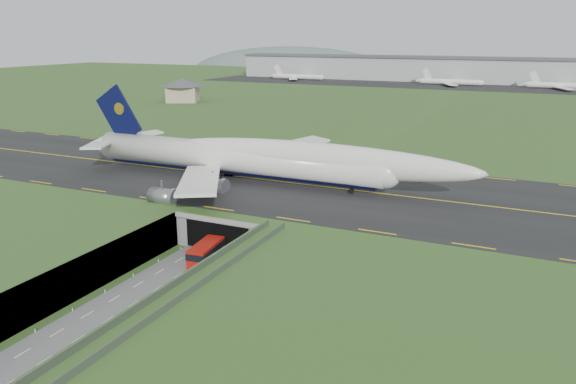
% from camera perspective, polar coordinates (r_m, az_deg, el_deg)
% --- Properties ---
extents(ground, '(900.00, 900.00, 0.00)m').
position_cam_1_polar(ground, '(88.65, -9.91, -7.76)').
color(ground, '#345321').
rests_on(ground, ground).
extents(airfield_deck, '(800.00, 800.00, 6.00)m').
position_cam_1_polar(airfield_deck, '(87.50, -10.00, -5.96)').
color(airfield_deck, gray).
rests_on(airfield_deck, ground).
extents(trench_road, '(12.00, 75.00, 0.20)m').
position_cam_1_polar(trench_road, '(83.15, -12.87, -9.50)').
color(trench_road, slate).
rests_on(trench_road, ground).
extents(taxiway, '(800.00, 44.00, 0.18)m').
position_cam_1_polar(taxiway, '(113.70, -0.62, 1.02)').
color(taxiway, black).
rests_on(taxiway, airfield_deck).
extents(tunnel_portal, '(17.00, 22.30, 6.00)m').
position_cam_1_polar(tunnel_portal, '(100.64, -4.61, -2.64)').
color(tunnel_portal, gray).
rests_on(tunnel_portal, ground).
extents(guideway, '(3.00, 53.00, 7.05)m').
position_cam_1_polar(guideway, '(66.53, -11.65, -11.10)').
color(guideway, '#A8A8A3').
rests_on(guideway, ground).
extents(jumbo_jet, '(87.34, 57.50, 19.02)m').
position_cam_1_polar(jumbo_jet, '(111.88, -2.95, 3.39)').
color(jumbo_jet, white).
rests_on(jumbo_jet, ground).
extents(shuttle_tram, '(4.04, 8.36, 3.27)m').
position_cam_1_polar(shuttle_tram, '(89.73, -8.32, -6.15)').
color(shuttle_tram, '#AB130B').
rests_on(shuttle_tram, ground).
extents(service_building, '(25.06, 25.06, 10.31)m').
position_cam_1_polar(service_building, '(255.76, -10.66, 10.35)').
color(service_building, tan).
rests_on(service_building, ground).
extents(cargo_terminal, '(320.00, 67.00, 15.60)m').
position_cam_1_polar(cargo_terminal, '(369.32, 17.84, 11.75)').
color(cargo_terminal, '#B2B2B2').
rests_on(cargo_terminal, ground).
extents(distant_hills, '(700.00, 91.00, 60.00)m').
position_cam_1_polar(distant_hills, '(498.05, 27.17, 9.56)').
color(distant_hills, slate).
rests_on(distant_hills, ground).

